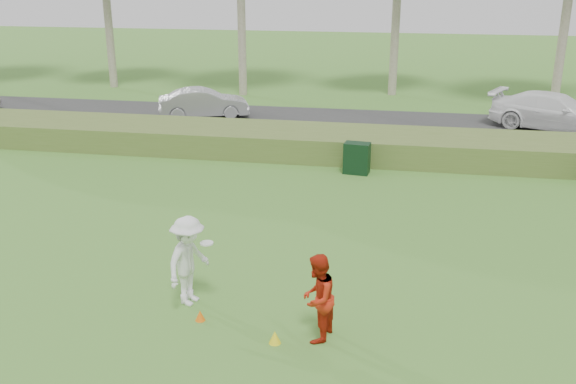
% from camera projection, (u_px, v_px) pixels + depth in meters
% --- Properties ---
extents(ground, '(120.00, 120.00, 0.00)m').
position_uv_depth(ground, '(251.00, 320.00, 12.68)').
color(ground, '#3C7727').
rests_on(ground, ground).
extents(reed_strip, '(80.00, 3.00, 0.90)m').
position_uv_depth(reed_strip, '(327.00, 143.00, 23.66)').
color(reed_strip, '#4D6829').
rests_on(reed_strip, ground).
extents(park_road, '(80.00, 6.00, 0.06)m').
position_uv_depth(park_road, '(341.00, 124.00, 28.44)').
color(park_road, '#2D2D2D').
rests_on(park_road, ground).
extents(player_white, '(1.05, 1.38, 1.90)m').
position_uv_depth(player_white, '(189.00, 261.00, 13.03)').
color(player_white, white).
rests_on(player_white, ground).
extents(player_red, '(0.80, 0.94, 1.70)m').
position_uv_depth(player_red, '(317.00, 298.00, 11.76)').
color(player_red, red).
rests_on(player_red, ground).
extents(cone_orange, '(0.20, 0.20, 0.22)m').
position_uv_depth(cone_orange, '(200.00, 315.00, 12.62)').
color(cone_orange, orange).
rests_on(cone_orange, ground).
extents(cone_yellow, '(0.23, 0.23, 0.25)m').
position_uv_depth(cone_yellow, '(275.00, 337.00, 11.85)').
color(cone_yellow, yellow).
rests_on(cone_yellow, ground).
extents(utility_cabinet, '(0.90, 0.63, 1.06)m').
position_uv_depth(utility_cabinet, '(357.00, 158.00, 21.53)').
color(utility_cabinet, black).
rests_on(utility_cabinet, ground).
extents(car_mid, '(4.28, 2.77, 1.33)m').
position_uv_depth(car_mid, '(204.00, 103.00, 29.27)').
color(car_mid, silver).
rests_on(car_mid, park_road).
extents(car_right, '(5.71, 4.13, 1.54)m').
position_uv_depth(car_right, '(555.00, 112.00, 26.98)').
color(car_right, white).
rests_on(car_right, park_road).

